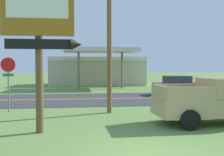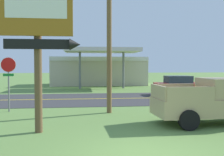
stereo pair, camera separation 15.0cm
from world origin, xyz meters
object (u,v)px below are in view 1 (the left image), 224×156
gas_station (97,70)px  pickup_tan_parked_on_lawn (217,101)px  stop_sign (8,74)px  motel_sign (40,29)px  utility_pole (109,11)px  car_red_mid_lane (178,85)px

gas_station → pickup_tan_parked_on_lawn: 24.59m
stop_sign → pickup_tan_parked_on_lawn: size_ratio=0.56×
motel_sign → utility_pole: (3.00, 4.03, 1.50)m
motel_sign → stop_sign: 5.80m
motel_sign → stop_sign: size_ratio=1.93×
motel_sign → pickup_tan_parked_on_lawn: 7.86m
stop_sign → car_red_mid_lane: (12.26, 7.05, -1.20)m
utility_pole → pickup_tan_parked_on_lawn: utility_pole is taller
motel_sign → gas_station: bearing=81.3°
pickup_tan_parked_on_lawn → utility_pole: bearing=142.9°
utility_pole → gas_station: 21.39m
pickup_tan_parked_on_lawn → motel_sign: bearing=-173.8°
stop_sign → gas_station: (6.23, 20.15, -0.08)m
utility_pole → gas_station: size_ratio=0.83×
motel_sign → car_red_mid_lane: (9.89, 12.03, -3.01)m
gas_station → stop_sign: bearing=-107.2°
pickup_tan_parked_on_lawn → car_red_mid_lane: (2.61, 11.24, -0.13)m
gas_station → pickup_tan_parked_on_lawn: (3.42, -24.33, -0.98)m
pickup_tan_parked_on_lawn → car_red_mid_lane: 11.54m
utility_pole → stop_sign: bearing=170.0°
gas_station → motel_sign: bearing=-98.7°
stop_sign → pickup_tan_parked_on_lawn: 10.57m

